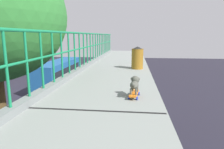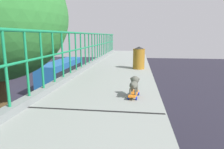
# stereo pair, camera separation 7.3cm
# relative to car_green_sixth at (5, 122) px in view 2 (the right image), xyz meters

# --- Properties ---
(car_green_sixth) EXTENTS (1.95, 4.37, 1.36)m
(car_green_sixth) POSITION_rel_car_green_sixth_xyz_m (0.00, 0.00, 0.00)
(car_green_sixth) COLOR #216A35
(car_green_sixth) RESTS_ON ground
(car_red_taxi_seventh) EXTENTS (2.00, 3.82, 1.51)m
(car_red_taxi_seventh) POSITION_rel_car_green_sixth_xyz_m (3.63, 3.38, 0.01)
(car_red_taxi_seventh) COLOR red
(car_red_taxi_seventh) RESTS_ON ground
(city_bus) EXTENTS (2.55, 10.37, 3.49)m
(city_bus) POSITION_rel_car_green_sixth_xyz_m (-0.40, 12.13, 1.32)
(city_bus) COLOR #1B518C
(city_bus) RESTS_ON ground
(toy_skateboard) EXTENTS (0.23, 0.50, 0.09)m
(toy_skateboard) POSITION_rel_car_green_sixth_xyz_m (9.17, -8.31, 4.94)
(toy_skateboard) COLOR orange
(toy_skateboard) RESTS_ON overpass_deck
(small_dog) EXTENTS (0.21, 0.43, 0.31)m
(small_dog) POSITION_rel_car_green_sixth_xyz_m (9.17, -8.28, 5.14)
(small_dog) COLOR #4D4E45
(small_dog) RESTS_ON toy_skateboard
(litter_bin) EXTENTS (0.42, 0.42, 0.80)m
(litter_bin) POSITION_rel_car_green_sixth_xyz_m (9.27, -4.90, 5.28)
(litter_bin) COLOR #8E601B
(litter_bin) RESTS_ON overpass_deck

